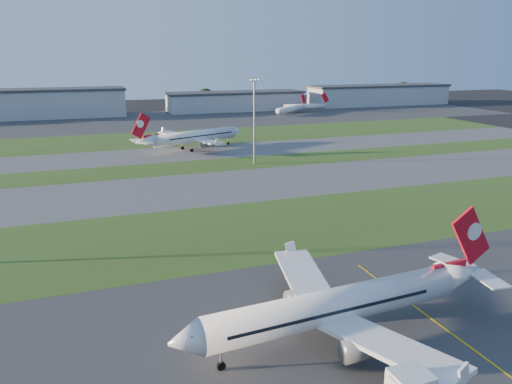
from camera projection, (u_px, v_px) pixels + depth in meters
name	position (u px, v px, depth m)	size (l,w,h in m)	color
grass_strip_a	(278.00, 226.00, 97.85)	(300.00, 34.00, 0.01)	#374E1A
taxiway_a	(229.00, 186.00, 127.80)	(300.00, 32.00, 0.01)	#515154
grass_strip_b	(205.00, 166.00, 150.49)	(300.00, 18.00, 0.01)	#374E1A
taxiway_b	(190.00, 153.00, 170.46)	(300.00, 26.00, 0.01)	#515154
grass_strip_c	(172.00, 138.00, 200.41)	(300.00, 40.00, 0.01)	#374E1A
apron_far	(150.00, 120.00, 254.86)	(400.00, 80.00, 0.01)	#333335
yellow_line	(508.00, 376.00, 52.28)	(0.25, 60.00, 0.02)	gold
airliner_parked	(337.00, 306.00, 57.70)	(40.03, 33.87, 12.49)	white
airliner_taxiing	(195.00, 137.00, 175.26)	(39.32, 33.34, 12.91)	white
mini_jet_near	(291.00, 109.00, 277.49)	(24.66, 17.46, 9.48)	white
mini_jet_far	(305.00, 107.00, 290.20)	(28.59, 3.31, 9.48)	white
light_mast_centre	(254.00, 116.00, 149.60)	(3.20, 0.70, 25.80)	gray
hangar_west	(56.00, 103.00, 265.45)	(71.40, 23.00, 15.20)	#9DA1A5
hangar_east	(235.00, 101.00, 298.45)	(81.60, 23.00, 11.20)	#9DA1A5
hangar_far_east	(379.00, 95.00, 330.65)	(96.90, 23.00, 13.20)	#9DA1A5
tree_mid_west	(104.00, 103.00, 284.03)	(9.90, 9.90, 10.80)	black
tree_mid_east	(205.00, 98.00, 305.97)	(11.55, 11.55, 12.60)	black
tree_east	(317.00, 96.00, 328.68)	(10.45, 10.45, 11.40)	black
tree_far_east	(403.00, 91.00, 354.69)	(12.65, 12.65, 13.80)	black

